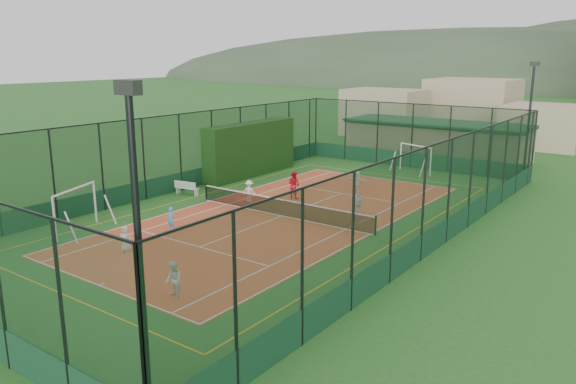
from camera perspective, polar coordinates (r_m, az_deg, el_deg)
name	(u,v)px	position (r m, az deg, el deg)	size (l,w,h in m)	color
ground	(282,216)	(31.14, -0.63, -2.46)	(300.00, 300.00, 0.00)	#226325
court_slab	(282,216)	(31.14, -0.63, -2.45)	(11.17, 23.97, 0.01)	#C53F2B
tennis_net	(282,207)	(30.99, -0.63, -1.52)	(11.67, 0.12, 1.06)	black
perimeter_fence	(282,172)	(30.53, -0.64, 2.05)	(18.12, 34.12, 5.00)	#113419
floodlight_se	(141,273)	(12.72, -14.76, -7.96)	(0.60, 0.26, 8.25)	black
floodlight_ne	(528,124)	(41.82, 23.24, 6.40)	(0.60, 0.26, 8.25)	black
clubhouse	(436,140)	(49.80, 14.78, 5.13)	(15.20, 7.20, 3.15)	tan
hedge_left	(251,149)	(41.32, -3.81, 4.35)	(1.33, 8.88, 3.89)	black
white_bench	(187,188)	(36.31, -10.22, 0.44)	(1.64, 0.45, 0.92)	white
futsal_goal_near	(76,210)	(30.10, -20.74, -1.77)	(1.00, 3.43, 2.21)	white
futsal_goal_far	(415,159)	(43.44, 12.80, 3.28)	(3.19, 0.93, 2.06)	white
child_near_left	(125,239)	(26.53, -16.21, -4.58)	(0.59, 0.38, 1.20)	silver
child_near_mid	(171,219)	(29.01, -11.80, -2.70)	(0.45, 0.29, 1.23)	#51AEE7
child_near_right	(174,280)	(21.20, -11.55, -8.76)	(0.67, 0.52, 1.38)	white
child_far_left	(249,191)	(33.88, -3.94, 0.06)	(0.88, 0.50, 1.36)	white
child_far_right	(358,203)	(31.59, 7.14, -1.15)	(0.72, 0.30, 1.22)	silver
child_far_back	(357,181)	(36.72, 6.99, 1.14)	(1.33, 0.42, 1.43)	white
coach	(294,185)	(34.68, 0.60, 0.73)	(0.83, 0.65, 1.72)	red
tennis_balls	(293,210)	(32.20, 0.48, -1.82)	(4.07, 1.32, 0.07)	#CCE033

